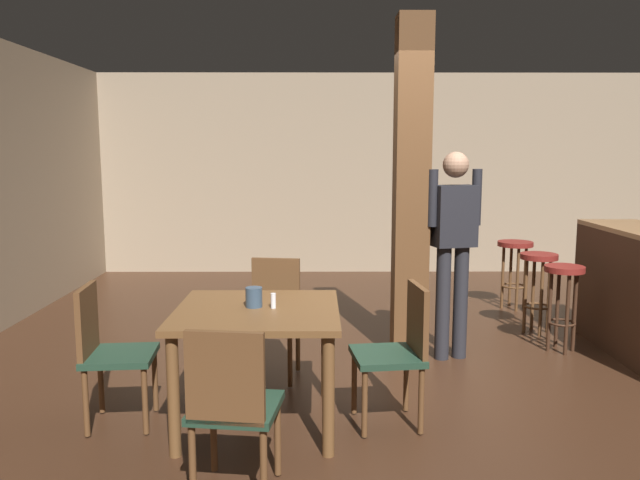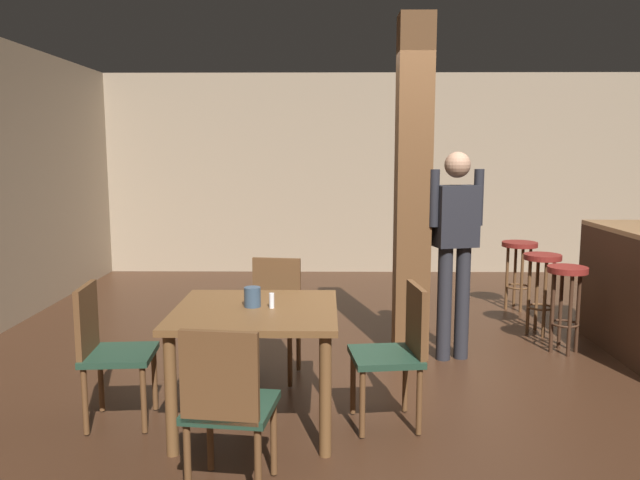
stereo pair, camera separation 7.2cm
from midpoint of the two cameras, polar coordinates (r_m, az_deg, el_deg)
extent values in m
plane|color=#382114|center=(4.79, 11.41, -13.11)|extent=(10.80, 10.80, 0.00)
cube|color=gray|center=(8.94, 6.29, 6.00)|extent=(8.00, 0.10, 2.80)
cube|color=brown|center=(5.19, 8.88, 4.46)|extent=(0.28, 0.28, 2.80)
cube|color=brown|center=(3.94, -5.37, -6.48)|extent=(1.01, 1.01, 0.04)
cylinder|color=brown|center=(4.44, 0.99, -9.80)|extent=(0.07, 0.07, 0.71)
cylinder|color=brown|center=(4.52, -10.31, -9.61)|extent=(0.07, 0.07, 0.71)
cylinder|color=brown|center=(3.62, 1.08, -14.06)|extent=(0.07, 0.07, 0.71)
cylinder|color=brown|center=(3.72, -12.92, -13.67)|extent=(0.07, 0.07, 0.71)
cube|color=#1E3828|center=(4.77, -4.02, -7.40)|extent=(0.47, 0.47, 0.04)
cube|color=brown|center=(4.89, -3.56, -4.26)|extent=(0.38, 0.09, 0.45)
cylinder|color=brown|center=(4.63, -2.32, -10.75)|extent=(0.04, 0.04, 0.43)
cylinder|color=brown|center=(4.71, -6.58, -10.49)|extent=(0.04, 0.04, 0.43)
cylinder|color=brown|center=(4.96, -1.55, -9.46)|extent=(0.04, 0.04, 0.43)
cylinder|color=brown|center=(5.03, -5.53, -9.24)|extent=(0.04, 0.04, 0.43)
cube|color=#1E3828|center=(4.18, -17.36, -9.98)|extent=(0.45, 0.45, 0.04)
cube|color=brown|center=(4.17, -20.08, -6.95)|extent=(0.07, 0.38, 0.45)
cylinder|color=brown|center=(4.38, -14.43, -12.14)|extent=(0.04, 0.04, 0.43)
cylinder|color=brown|center=(4.06, -15.33, -13.83)|extent=(0.04, 0.04, 0.43)
cylinder|color=brown|center=(4.46, -18.96, -11.98)|extent=(0.04, 0.04, 0.43)
cylinder|color=brown|center=(4.14, -20.22, -13.60)|extent=(0.04, 0.04, 0.43)
cube|color=#1E3828|center=(3.99, 6.52, -10.53)|extent=(0.47, 0.47, 0.04)
cube|color=brown|center=(3.97, 9.30, -7.29)|extent=(0.08, 0.38, 0.45)
cylinder|color=brown|center=(3.88, 4.44, -14.63)|extent=(0.04, 0.04, 0.43)
cylinder|color=brown|center=(4.20, 3.54, -12.81)|extent=(0.04, 0.04, 0.43)
cylinder|color=brown|center=(3.95, 9.59, -14.27)|extent=(0.04, 0.04, 0.43)
cylinder|color=brown|center=(4.27, 8.29, -12.52)|extent=(0.04, 0.04, 0.43)
cube|color=#1E3828|center=(3.27, -7.43, -14.90)|extent=(0.47, 0.47, 0.04)
cube|color=brown|center=(3.01, -8.50, -12.34)|extent=(0.38, 0.08, 0.45)
cylinder|color=brown|center=(3.56, -9.42, -16.91)|extent=(0.04, 0.04, 0.43)
cylinder|color=brown|center=(3.47, -3.64, -17.44)|extent=(0.04, 0.04, 0.43)
cylinder|color=brown|center=(3.26, -11.36, -19.42)|extent=(0.04, 0.04, 0.43)
cylinder|color=brown|center=(3.17, -4.99, -20.12)|extent=(0.04, 0.04, 0.43)
cylinder|color=#33475B|center=(3.95, -5.68, -5.21)|extent=(0.11, 0.11, 0.12)
cylinder|color=silver|center=(3.91, -3.91, -5.55)|extent=(0.03, 0.03, 0.09)
cube|color=black|center=(5.19, 12.71, 2.14)|extent=(0.38, 0.28, 0.50)
sphere|color=#997056|center=(5.16, 12.86, 6.72)|extent=(0.25, 0.25, 0.21)
cylinder|color=#232328|center=(5.35, 13.25, -5.60)|extent=(0.15, 0.15, 0.95)
cylinder|color=#232328|center=(5.28, 11.68, -5.73)|extent=(0.15, 0.15, 0.95)
cylinder|color=black|center=(5.26, 14.67, 3.79)|extent=(0.10, 0.10, 0.46)
cylinder|color=black|center=(5.10, 10.80, 3.78)|extent=(0.10, 0.10, 0.46)
cube|color=#382114|center=(5.86, 27.46, -4.66)|extent=(0.36, 1.63, 1.04)
cylinder|color=maroon|center=(5.71, 22.04, -2.53)|extent=(0.33, 0.33, 0.05)
torus|color=#382114|center=(5.81, 21.79, -7.11)|extent=(0.24, 0.24, 0.02)
cylinder|color=#382114|center=(5.89, 21.46, -5.93)|extent=(0.03, 0.03, 0.70)
cylinder|color=#382114|center=(5.69, 22.23, -6.45)|extent=(0.03, 0.03, 0.70)
cylinder|color=#382114|center=(5.83, 22.84, -6.15)|extent=(0.03, 0.03, 0.70)
cylinder|color=#382114|center=(5.75, 20.82, -6.23)|extent=(0.03, 0.03, 0.70)
cylinder|color=maroon|center=(6.21, 20.00, -1.47)|extent=(0.35, 0.35, 0.05)
torus|color=brown|center=(6.31, 19.79, -5.79)|extent=(0.24, 0.24, 0.02)
cylinder|color=brown|center=(6.39, 19.50, -4.69)|extent=(0.03, 0.03, 0.72)
cylinder|color=brown|center=(6.18, 20.17, -5.14)|extent=(0.03, 0.03, 0.72)
cylinder|color=brown|center=(6.32, 20.80, -4.89)|extent=(0.03, 0.03, 0.72)
cylinder|color=brown|center=(6.25, 18.85, -4.94)|extent=(0.03, 0.03, 0.72)
cylinder|color=maroon|center=(7.11, 18.07, -0.38)|extent=(0.38, 0.38, 0.05)
torus|color=brown|center=(7.19, 17.91, -4.08)|extent=(0.27, 0.27, 0.02)
cylinder|color=brown|center=(7.29, 17.66, -3.14)|extent=(0.03, 0.03, 0.70)
cylinder|color=brown|center=(7.06, 18.24, -3.52)|extent=(0.03, 0.03, 0.70)
cylinder|color=brown|center=(7.21, 18.88, -3.31)|extent=(0.03, 0.03, 0.70)
cylinder|color=brown|center=(7.14, 17.00, -3.34)|extent=(0.03, 0.03, 0.70)
camera|label=1|loc=(0.04, -89.54, 0.07)|focal=35.00mm
camera|label=2|loc=(0.04, 90.46, -0.07)|focal=35.00mm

